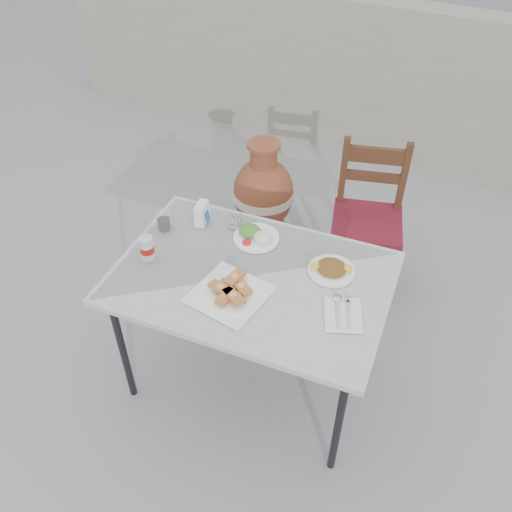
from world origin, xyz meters
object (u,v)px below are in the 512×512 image
at_px(terracotta_urn, 263,194).
at_px(cafe_table, 252,283).
at_px(salad_rice_plate, 256,235).
at_px(cola_glass, 164,222).
at_px(soda_can, 147,248).
at_px(chair, 367,218).
at_px(napkin_holder, 202,213).
at_px(condiment_caddy, 238,222).
at_px(pide_plate, 229,290).
at_px(salad_chopped_plate, 331,269).

bearing_deg(terracotta_urn, cafe_table, -67.12).
distance_m(salad_rice_plate, cola_glass, 0.45).
relative_size(soda_can, chair, 0.13).
distance_m(napkin_holder, condiment_caddy, 0.18).
height_order(cafe_table, condiment_caddy, condiment_caddy).
xyz_separation_m(cafe_table, chair, (0.26, 0.99, -0.22)).
bearing_deg(napkin_holder, chair, 40.13).
bearing_deg(napkin_holder, pide_plate, -55.90).
bearing_deg(condiment_caddy, pide_plate, -66.94).
xyz_separation_m(napkin_holder, condiment_caddy, (0.17, 0.05, -0.03)).
relative_size(pide_plate, cola_glass, 3.52).
bearing_deg(pide_plate, chair, 75.33).
height_order(pide_plate, salad_chopped_plate, pide_plate).
height_order(cola_glass, terracotta_urn, cola_glass).
bearing_deg(chair, soda_can, -139.74).
bearing_deg(salad_chopped_plate, cola_glass, -175.18).
height_order(salad_rice_plate, cola_glass, cola_glass).
distance_m(cafe_table, chair, 1.04).
distance_m(salad_chopped_plate, cola_glass, 0.84).
distance_m(pide_plate, terracotta_urn, 1.39).
bearing_deg(condiment_caddy, soda_can, -123.86).
height_order(condiment_caddy, chair, chair).
height_order(chair, terracotta_urn, chair).
distance_m(cafe_table, condiment_caddy, 0.36).
bearing_deg(salad_chopped_plate, condiment_caddy, 168.51).
xyz_separation_m(condiment_caddy, chair, (0.48, 0.70, -0.30)).
xyz_separation_m(cafe_table, napkin_holder, (-0.39, 0.23, 0.11)).
relative_size(napkin_holder, terracotta_urn, 0.16).
bearing_deg(napkin_holder, salad_chopped_plate, -13.53).
bearing_deg(napkin_holder, salad_rice_plate, -8.56).
xyz_separation_m(cafe_table, cola_glass, (-0.53, 0.11, 0.09)).
bearing_deg(chair, cola_glass, -147.61).
distance_m(soda_can, cola_glass, 0.22).
height_order(cafe_table, terracotta_urn, cafe_table).
height_order(cola_glass, condiment_caddy, cola_glass).
bearing_deg(cola_glass, salad_rice_plate, 16.40).
bearing_deg(salad_rice_plate, condiment_caddy, 157.91).
xyz_separation_m(salad_chopped_plate, condiment_caddy, (-0.53, 0.11, 0.00)).
bearing_deg(cafe_table, salad_rice_plate, 111.90).
distance_m(salad_chopped_plate, condiment_caddy, 0.54).
xyz_separation_m(cola_glass, napkin_holder, (0.14, 0.13, 0.01)).
bearing_deg(terracotta_urn, pide_plate, -70.90).
xyz_separation_m(pide_plate, salad_chopped_plate, (0.34, 0.32, -0.01)).
bearing_deg(soda_can, condiment_caddy, 56.14).
distance_m(napkin_holder, chair, 1.05).
height_order(pide_plate, terracotta_urn, pide_plate).
height_order(salad_chopped_plate, napkin_holder, napkin_holder).
bearing_deg(salad_rice_plate, cafe_table, -68.10).
bearing_deg(salad_chopped_plate, salad_rice_plate, 171.91).
relative_size(soda_can, condiment_caddy, 1.27).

